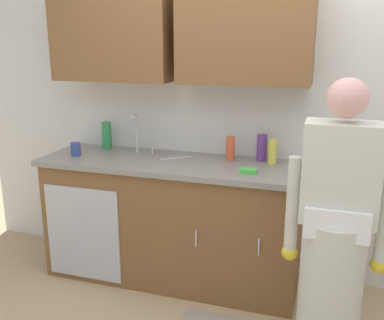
# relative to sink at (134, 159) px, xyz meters

# --- Properties ---
(kitchen_wall_with_uppers) EXTENTS (4.80, 0.44, 2.70)m
(kitchen_wall_with_uppers) POSITION_rel_sink_xyz_m (0.72, 0.29, 0.55)
(kitchen_wall_with_uppers) COLOR silver
(kitchen_wall_with_uppers) RESTS_ON ground
(counter_cabinet) EXTENTS (1.90, 0.62, 0.90)m
(counter_cabinet) POSITION_rel_sink_xyz_m (0.30, -0.01, -0.48)
(counter_cabinet) COLOR brown
(counter_cabinet) RESTS_ON ground
(countertop) EXTENTS (1.96, 0.66, 0.04)m
(countertop) POSITION_rel_sink_xyz_m (0.31, -0.01, -0.01)
(countertop) COLOR gray
(countertop) RESTS_ON counter_cabinet
(sink) EXTENTS (0.50, 0.36, 0.35)m
(sink) POSITION_rel_sink_xyz_m (0.00, 0.00, 0.00)
(sink) COLOR #B7BABF
(sink) RESTS_ON counter_cabinet
(person_at_sink) EXTENTS (0.55, 0.34, 1.62)m
(person_at_sink) POSITION_rel_sink_xyz_m (1.47, -0.66, -0.23)
(person_at_sink) COLOR white
(person_at_sink) RESTS_ON ground
(bottle_dish_liquid) EXTENTS (0.07, 0.07, 0.19)m
(bottle_dish_liquid) POSITION_rel_sink_xyz_m (0.93, 0.20, 0.11)
(bottle_dish_liquid) COLOR #66388C
(bottle_dish_liquid) RESTS_ON countertop
(bottle_soap) EXTENTS (0.06, 0.06, 0.17)m
(bottle_soap) POSITION_rel_sink_xyz_m (0.71, 0.15, 0.10)
(bottle_soap) COLOR #E05933
(bottle_soap) RESTS_ON countertop
(bottle_water_short) EXTENTS (0.08, 0.08, 0.22)m
(bottle_water_short) POSITION_rel_sink_xyz_m (-0.32, 0.18, 0.12)
(bottle_water_short) COLOR #2D8C4C
(bottle_water_short) RESTS_ON countertop
(bottle_cleaner_spray) EXTENTS (0.06, 0.06, 0.18)m
(bottle_cleaner_spray) POSITION_rel_sink_xyz_m (1.02, 0.14, 0.10)
(bottle_cleaner_spray) COLOR #D8D14C
(bottle_cleaner_spray) RESTS_ON countertop
(cup_by_sink) EXTENTS (0.08, 0.08, 0.10)m
(cup_by_sink) POSITION_rel_sink_xyz_m (-0.44, -0.09, 0.07)
(cup_by_sink) COLOR #33478C
(cup_by_sink) RESTS_ON countertop
(knife_on_counter) EXTENTS (0.20, 0.17, 0.01)m
(knife_on_counter) POSITION_rel_sink_xyz_m (0.31, 0.07, 0.02)
(knife_on_counter) COLOR silver
(knife_on_counter) RESTS_ON countertop
(sponge) EXTENTS (0.11, 0.07, 0.03)m
(sponge) POSITION_rel_sink_xyz_m (0.90, -0.15, 0.03)
(sponge) COLOR #4CBF4C
(sponge) RESTS_ON countertop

